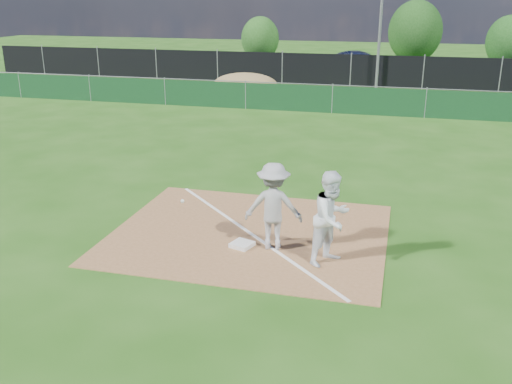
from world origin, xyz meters
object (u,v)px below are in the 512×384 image
tree_left (260,39)px  car_left (283,63)px  car_right (442,68)px  tree_mid (415,32)px  first_base (242,244)px  play_at_first (273,206)px  runner (332,218)px  light_pole (381,14)px  tree_right (509,41)px  car_mid (362,65)px

tree_left → car_left: bearing=-63.3°
car_right → tree_mid: 7.60m
car_right → tree_left: size_ratio=1.33×
first_base → play_at_first: (0.64, 0.13, 0.88)m
play_at_first → tree_mid: (2.79, 34.55, 1.45)m
runner → car_right: (3.27, 27.70, -0.28)m
first_base → tree_left: (-8.04, 33.20, 1.70)m
car_left → tree_left: bearing=21.3°
first_base → tree_mid: (3.43, 34.68, 2.33)m
light_pole → runner: bearing=-88.9°
light_pole → tree_mid: light_pole is taller
light_pole → tree_right: bearing=52.8°
car_mid → car_right: bearing=-93.3°
first_base → play_at_first: 1.09m
first_base → tree_right: tree_right is taller
car_left → tree_mid: tree_mid is taller
play_at_first → car_right: bearing=80.6°
car_left → car_mid: size_ratio=0.90×
first_base → tree_right: size_ratio=0.11×
tree_left → car_right: bearing=-23.4°
play_at_first → tree_left: (-8.68, 33.07, 0.82)m
play_at_first → car_mid: (-0.33, 26.39, -0.13)m
tree_mid → tree_right: 6.50m
light_pole → tree_right: light_pole is taller
light_pole → tree_left: (-9.50, 10.76, -2.24)m
car_left → tree_left: tree_left is taller
light_pole → car_left: (-6.31, 4.43, -3.24)m
play_at_first → tree_left: 34.20m
car_mid → play_at_first: bearing=166.2°
car_mid → tree_right: size_ratio=1.31×
tree_left → tree_right: (17.82, 0.21, 0.13)m
play_at_first → tree_right: tree_right is taller
light_pole → first_base: size_ratio=19.15×
tree_left → tree_mid: (11.47, 1.48, 0.63)m
first_base → play_at_first: bearing=11.1°
play_at_first → car_left: bearing=101.6°
car_left → light_pole: bearing=-130.5°
car_left → tree_left: 7.16m
car_mid → tree_left: tree_left is taller
car_mid → light_pole: bearing=-178.7°
runner → tree_mid: tree_mid is taller
play_at_first → tree_right: (9.14, 33.28, 0.96)m
first_base → tree_left: 34.20m
runner → tree_mid: (1.54, 34.90, 1.44)m
car_left → runner: bearing=-171.5°
runner → tree_left: 34.87m
play_at_first → tree_mid: bearing=85.4°
car_right → tree_right: size_ratio=1.23×
first_base → car_mid: 26.53m
tree_left → tree_mid: size_ratio=0.74×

